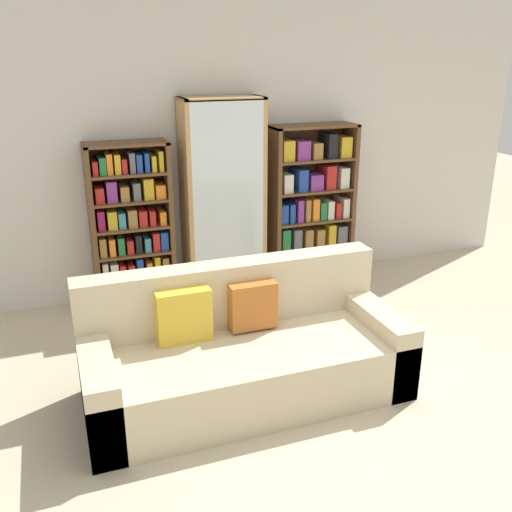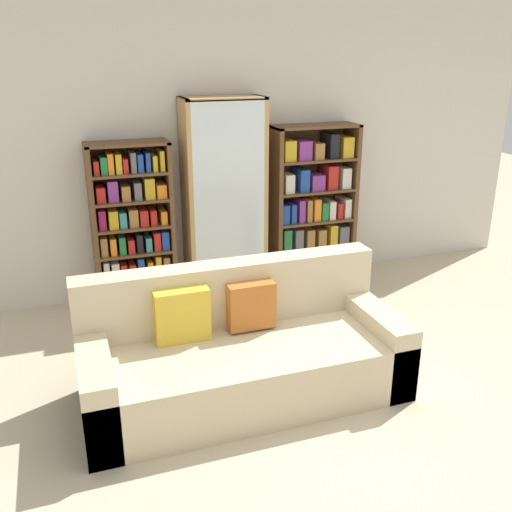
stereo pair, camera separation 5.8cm
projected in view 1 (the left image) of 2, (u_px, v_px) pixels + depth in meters
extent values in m
plane|color=beige|center=(364.00, 431.00, 3.52)|extent=(16.00, 16.00, 0.00)
cube|color=beige|center=(231.00, 147.00, 5.36)|extent=(6.28, 0.06, 2.70)
cube|color=beige|center=(247.00, 370.00, 3.81)|extent=(2.12, 0.88, 0.40)
cube|color=beige|center=(231.00, 293.00, 3.97)|extent=(2.12, 0.20, 0.45)
cube|color=beige|center=(99.00, 390.00, 3.48)|extent=(0.20, 0.88, 0.52)
cube|color=beige|center=(373.00, 338.00, 4.10)|extent=(0.20, 0.88, 0.52)
cube|color=gold|center=(184.00, 316.00, 3.72)|extent=(0.36, 0.12, 0.36)
cube|color=#B76628|center=(253.00, 305.00, 3.88)|extent=(0.32, 0.12, 0.32)
cube|color=brown|center=(93.00, 230.00, 4.95)|extent=(0.04, 0.32, 1.48)
cube|color=brown|center=(169.00, 222.00, 5.17)|extent=(0.04, 0.32, 1.48)
cube|color=brown|center=(125.00, 144.00, 4.81)|extent=(0.71, 0.32, 0.02)
cube|color=brown|center=(137.00, 301.00, 5.31)|extent=(0.71, 0.32, 0.02)
cube|color=brown|center=(129.00, 221.00, 5.20)|extent=(0.71, 0.01, 1.48)
cube|color=brown|center=(135.00, 276.00, 5.22)|extent=(0.63, 0.32, 0.02)
cube|color=brown|center=(134.00, 251.00, 5.14)|extent=(0.63, 0.32, 0.02)
cube|color=brown|center=(132.00, 226.00, 5.06)|extent=(0.63, 0.32, 0.02)
cube|color=brown|center=(130.00, 200.00, 4.98)|extent=(0.63, 0.32, 0.02)
cube|color=brown|center=(127.00, 173.00, 4.90)|extent=(0.63, 0.32, 0.02)
cube|color=#237038|center=(108.00, 295.00, 5.18)|extent=(0.07, 0.24, 0.19)
cube|color=#AD231E|center=(118.00, 296.00, 5.22)|extent=(0.08, 0.24, 0.14)
cube|color=#7A3384|center=(127.00, 294.00, 5.24)|extent=(0.06, 0.24, 0.15)
cube|color=#8E1947|center=(137.00, 292.00, 5.27)|extent=(0.06, 0.24, 0.17)
cube|color=#8E1947|center=(147.00, 292.00, 5.30)|extent=(0.06, 0.24, 0.14)
cube|color=#AD231E|center=(156.00, 290.00, 5.33)|extent=(0.06, 0.24, 0.14)
cube|color=#5B5B60|center=(165.00, 287.00, 5.35)|extent=(0.07, 0.24, 0.18)
cube|color=beige|center=(105.00, 270.00, 5.09)|extent=(0.05, 0.24, 0.18)
cube|color=beige|center=(114.00, 269.00, 5.12)|extent=(0.07, 0.24, 0.16)
cube|color=#AD231E|center=(122.00, 270.00, 5.15)|extent=(0.05, 0.24, 0.14)
cube|color=#AD231E|center=(130.00, 269.00, 5.17)|extent=(0.06, 0.24, 0.13)
cube|color=#1E4293|center=(139.00, 265.00, 5.19)|extent=(0.06, 0.24, 0.18)
cube|color=orange|center=(148.00, 266.00, 5.22)|extent=(0.05, 0.24, 0.14)
cube|color=gold|center=(156.00, 263.00, 5.24)|extent=(0.05, 0.24, 0.18)
cube|color=olive|center=(164.00, 263.00, 5.27)|extent=(0.06, 0.24, 0.16)
cube|color=olive|center=(102.00, 245.00, 5.01)|extent=(0.06, 0.24, 0.17)
cube|color=orange|center=(111.00, 245.00, 5.04)|extent=(0.05, 0.24, 0.15)
cube|color=#237038|center=(120.00, 244.00, 5.07)|extent=(0.05, 0.24, 0.16)
cube|color=#AD231E|center=(129.00, 244.00, 5.10)|extent=(0.06, 0.24, 0.13)
cube|color=black|center=(137.00, 241.00, 5.11)|extent=(0.05, 0.24, 0.16)
cube|color=teal|center=(146.00, 242.00, 5.14)|extent=(0.05, 0.24, 0.13)
cube|color=#AD231E|center=(154.00, 239.00, 5.16)|extent=(0.06, 0.24, 0.17)
cube|color=#1E4293|center=(162.00, 238.00, 5.19)|extent=(0.07, 0.24, 0.17)
cube|color=#8E1947|center=(100.00, 219.00, 4.93)|extent=(0.06, 0.24, 0.17)
cube|color=gold|center=(111.00, 218.00, 4.96)|extent=(0.08, 0.24, 0.16)
cube|color=teal|center=(121.00, 218.00, 4.99)|extent=(0.06, 0.24, 0.14)
cube|color=olive|center=(131.00, 216.00, 5.02)|extent=(0.08, 0.24, 0.16)
cube|color=#AD231E|center=(141.00, 216.00, 5.05)|extent=(0.07, 0.24, 0.14)
cube|color=#AD231E|center=(151.00, 216.00, 5.08)|extent=(0.05, 0.24, 0.14)
cube|color=orange|center=(161.00, 216.00, 5.11)|extent=(0.05, 0.24, 0.12)
cube|color=#AD231E|center=(99.00, 194.00, 4.86)|extent=(0.07, 0.24, 0.13)
cube|color=#7A3384|center=(111.00, 190.00, 4.88)|extent=(0.08, 0.24, 0.18)
cube|color=olive|center=(123.00, 192.00, 4.93)|extent=(0.07, 0.24, 0.13)
cube|color=#5B5B60|center=(135.00, 190.00, 4.96)|extent=(0.06, 0.24, 0.15)
cube|color=gold|center=(147.00, 187.00, 4.98)|extent=(0.08, 0.24, 0.18)
cube|color=orange|center=(159.00, 190.00, 5.03)|extent=(0.08, 0.24, 0.12)
cube|color=#AD231E|center=(94.00, 167.00, 4.78)|extent=(0.04, 0.24, 0.12)
cube|color=#237038|center=(102.00, 165.00, 4.79)|extent=(0.05, 0.24, 0.15)
cube|color=orange|center=(108.00, 163.00, 4.80)|extent=(0.05, 0.24, 0.17)
cube|color=gold|center=(116.00, 163.00, 4.83)|extent=(0.05, 0.24, 0.17)
cube|color=#AD231E|center=(123.00, 165.00, 4.85)|extent=(0.04, 0.24, 0.13)
cube|color=#5B5B60|center=(131.00, 162.00, 4.86)|extent=(0.05, 0.24, 0.17)
cube|color=#1E4293|center=(138.00, 162.00, 4.89)|extent=(0.05, 0.24, 0.15)
cube|color=#1E4293|center=(145.00, 161.00, 4.91)|extent=(0.04, 0.24, 0.16)
cube|color=gold|center=(152.00, 162.00, 4.93)|extent=(0.04, 0.24, 0.14)
cube|color=gold|center=(159.00, 160.00, 4.94)|extent=(0.04, 0.24, 0.17)
cube|color=tan|center=(186.00, 202.00, 5.14)|extent=(0.04, 0.36, 1.83)
cube|color=tan|center=(258.00, 196.00, 5.37)|extent=(0.04, 0.36, 1.83)
cube|color=tan|center=(221.00, 98.00, 4.95)|extent=(0.74, 0.36, 0.02)
cube|color=tan|center=(225.00, 289.00, 5.57)|extent=(0.74, 0.36, 0.02)
cube|color=tan|center=(218.00, 195.00, 5.41)|extent=(0.74, 0.01, 1.83)
cube|color=silver|center=(229.00, 204.00, 5.10)|extent=(0.66, 0.01, 1.81)
cube|color=tan|center=(224.00, 254.00, 5.44)|extent=(0.66, 0.32, 0.02)
cube|color=tan|center=(223.00, 218.00, 5.32)|extent=(0.66, 0.32, 0.02)
cube|color=tan|center=(223.00, 180.00, 5.19)|extent=(0.66, 0.32, 0.02)
cube|color=tan|center=(222.00, 141.00, 5.07)|extent=(0.66, 0.32, 0.02)
cylinder|color=silver|center=(205.00, 287.00, 5.47)|extent=(0.01, 0.01, 0.09)
cone|color=silver|center=(204.00, 278.00, 5.44)|extent=(0.09, 0.09, 0.10)
cylinder|color=silver|center=(225.00, 285.00, 5.53)|extent=(0.01, 0.01, 0.09)
cone|color=silver|center=(225.00, 276.00, 5.50)|extent=(0.09, 0.09, 0.10)
cylinder|color=silver|center=(245.00, 281.00, 5.61)|extent=(0.01, 0.01, 0.09)
cone|color=silver|center=(245.00, 272.00, 5.58)|extent=(0.09, 0.09, 0.10)
cylinder|color=silver|center=(199.00, 252.00, 5.32)|extent=(0.01, 0.01, 0.08)
cone|color=silver|center=(199.00, 243.00, 5.29)|extent=(0.09, 0.09, 0.10)
cylinder|color=silver|center=(211.00, 250.00, 5.39)|extent=(0.01, 0.01, 0.08)
cone|color=silver|center=(211.00, 240.00, 5.36)|extent=(0.09, 0.09, 0.10)
cylinder|color=silver|center=(225.00, 249.00, 5.41)|extent=(0.01, 0.01, 0.08)
cone|color=silver|center=(224.00, 240.00, 5.38)|extent=(0.09, 0.09, 0.10)
cylinder|color=silver|center=(236.00, 247.00, 5.46)|extent=(0.01, 0.01, 0.08)
cone|color=silver|center=(236.00, 238.00, 5.43)|extent=(0.09, 0.09, 0.10)
cylinder|color=silver|center=(248.00, 245.00, 5.52)|extent=(0.01, 0.01, 0.08)
cone|color=silver|center=(248.00, 236.00, 5.49)|extent=(0.09, 0.09, 0.10)
cylinder|color=silver|center=(199.00, 215.00, 5.23)|extent=(0.01, 0.01, 0.07)
cone|color=silver|center=(199.00, 207.00, 5.20)|extent=(0.09, 0.09, 0.09)
cylinder|color=silver|center=(215.00, 213.00, 5.28)|extent=(0.01, 0.01, 0.07)
cone|color=silver|center=(215.00, 205.00, 5.25)|extent=(0.09, 0.09, 0.09)
cylinder|color=silver|center=(231.00, 212.00, 5.33)|extent=(0.01, 0.01, 0.07)
cone|color=silver|center=(231.00, 204.00, 5.30)|extent=(0.09, 0.09, 0.09)
cylinder|color=silver|center=(247.00, 211.00, 5.36)|extent=(0.01, 0.01, 0.07)
cone|color=silver|center=(247.00, 203.00, 5.33)|extent=(0.09, 0.09, 0.09)
cylinder|color=silver|center=(195.00, 176.00, 5.10)|extent=(0.01, 0.01, 0.08)
cone|color=silver|center=(194.00, 167.00, 5.07)|extent=(0.07, 0.07, 0.10)
cylinder|color=silver|center=(206.00, 175.00, 5.14)|extent=(0.01, 0.01, 0.08)
cone|color=silver|center=(205.00, 166.00, 5.11)|extent=(0.07, 0.07, 0.10)
cylinder|color=silver|center=(217.00, 175.00, 5.15)|extent=(0.01, 0.01, 0.08)
cone|color=silver|center=(217.00, 166.00, 5.12)|extent=(0.07, 0.07, 0.10)
cylinder|color=silver|center=(228.00, 174.00, 5.18)|extent=(0.01, 0.01, 0.08)
cone|color=silver|center=(228.00, 165.00, 5.15)|extent=(0.07, 0.07, 0.10)
cylinder|color=silver|center=(239.00, 173.00, 5.22)|extent=(0.01, 0.01, 0.08)
cone|color=silver|center=(239.00, 164.00, 5.20)|extent=(0.07, 0.07, 0.10)
cylinder|color=silver|center=(249.00, 173.00, 5.26)|extent=(0.01, 0.01, 0.08)
cone|color=silver|center=(249.00, 163.00, 5.23)|extent=(0.07, 0.07, 0.10)
cylinder|color=silver|center=(197.00, 136.00, 4.97)|extent=(0.01, 0.01, 0.08)
cone|color=silver|center=(197.00, 126.00, 4.94)|extent=(0.09, 0.09, 0.10)
cylinder|color=silver|center=(214.00, 136.00, 5.01)|extent=(0.01, 0.01, 0.08)
cone|color=silver|center=(214.00, 125.00, 4.98)|extent=(0.09, 0.09, 0.10)
cylinder|color=silver|center=(230.00, 135.00, 5.07)|extent=(0.01, 0.01, 0.08)
cone|color=silver|center=(230.00, 125.00, 5.04)|extent=(0.09, 0.09, 0.10)
cylinder|color=silver|center=(247.00, 134.00, 5.12)|extent=(0.01, 0.01, 0.08)
cone|color=silver|center=(247.00, 124.00, 5.09)|extent=(0.09, 0.09, 0.10)
cube|color=brown|center=(274.00, 208.00, 5.49)|extent=(0.04, 0.32, 1.55)
cube|color=brown|center=(347.00, 201.00, 5.74)|extent=(0.04, 0.32, 1.55)
cube|color=brown|center=(314.00, 126.00, 5.35)|extent=(0.84, 0.32, 0.02)
cube|color=brown|center=(309.00, 276.00, 5.88)|extent=(0.84, 0.32, 0.02)
cube|color=brown|center=(305.00, 201.00, 5.75)|extent=(0.84, 0.01, 1.55)
cube|color=brown|center=(310.00, 248.00, 5.77)|extent=(0.76, 0.32, 0.02)
cube|color=brown|center=(311.00, 219.00, 5.67)|extent=(0.76, 0.32, 0.02)
cube|color=brown|center=(312.00, 190.00, 5.56)|extent=(0.76, 0.32, 0.02)
cube|color=brown|center=(313.00, 159.00, 5.46)|extent=(0.76, 0.32, 0.02)
cube|color=#1E4293|center=(280.00, 269.00, 5.72)|extent=(0.06, 0.24, 0.23)
cube|color=#5B5B60|center=(289.00, 270.00, 5.76)|extent=(0.08, 0.24, 0.18)
cube|color=olive|center=(297.00, 268.00, 5.79)|extent=(0.07, 0.24, 0.19)
cube|color=#AD231E|center=(305.00, 266.00, 5.81)|extent=(0.06, 0.24, 0.22)
cube|color=beige|center=(314.00, 265.00, 5.84)|extent=(0.07, 0.24, 0.23)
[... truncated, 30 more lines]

